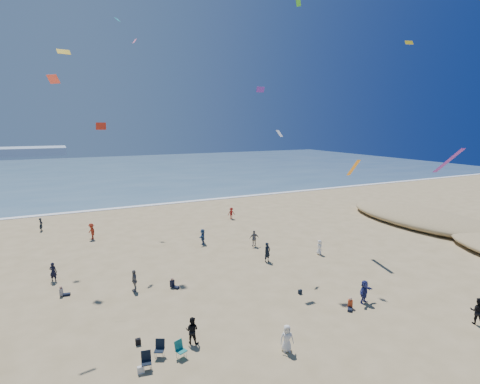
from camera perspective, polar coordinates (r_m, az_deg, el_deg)
name	(u,v)px	position (r m, az deg, el deg)	size (l,w,h in m)	color
ground	(273,378)	(21.86, 5.10, -26.36)	(220.00, 220.00, 0.00)	tan
ocean	(95,172)	(111.05, -21.28, 2.87)	(220.00, 100.00, 0.06)	#476B84
surf_line	(126,207)	(61.99, -17.04, -2.26)	(220.00, 1.20, 0.08)	white
standing_flyers	(223,256)	(35.59, -2.60, -9.71)	(27.24, 38.37, 1.90)	black
seated_group	(245,324)	(25.37, 0.81, -19.52)	(19.52, 21.22, 0.84)	silver
chair_cluster	(163,354)	(23.00, -11.72, -22.97)	(2.73, 1.55, 1.00)	black
white_tote	(141,370)	(22.58, -14.88, -24.72)	(0.35, 0.20, 0.40)	silver
black_backpack	(138,342)	(24.91, -15.26, -21.15)	(0.30, 0.22, 0.38)	black
navy_bag	(300,292)	(30.51, 9.13, -14.78)	(0.28, 0.18, 0.34)	black
kites_aloft	(311,102)	(32.33, 10.73, 13.36)	(47.05, 43.43, 28.16)	green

